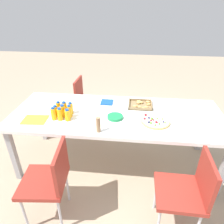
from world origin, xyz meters
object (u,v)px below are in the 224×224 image
(juice_bottle_1, at_px, (60,114))
(napkin_stack, at_px, (107,102))
(chair_near_right, at_px, (188,189))
(juice_bottle_0, at_px, (54,114))
(juice_bottle_3, at_px, (56,111))
(juice_bottle_5, at_px, (69,111))
(juice_bottle_6, at_px, (59,108))
(chair_far_left, at_px, (86,99))
(fruit_pizza, at_px, (155,121))
(juice_bottle_7, at_px, (64,108))
(plate_stack, at_px, (115,117))
(juice_bottle_4, at_px, (63,111))
(snack_tray, at_px, (141,105))
(paper_folder, at_px, (35,120))
(chair_near_left, at_px, (50,178))
(juice_bottle_2, at_px, (67,115))
(juice_bottle_8, at_px, (71,108))
(party_table, at_px, (117,118))
(cardboard_tube, at_px, (98,125))

(juice_bottle_1, height_order, napkin_stack, juice_bottle_1)
(chair_near_right, xyz_separation_m, juice_bottle_0, (-1.35, 0.60, 0.31))
(juice_bottle_0, bearing_deg, juice_bottle_3, 93.10)
(juice_bottle_3, height_order, juice_bottle_5, juice_bottle_5)
(juice_bottle_6, bearing_deg, chair_far_left, 83.36)
(fruit_pizza, bearing_deg, juice_bottle_5, 179.45)
(juice_bottle_7, xyz_separation_m, plate_stack, (0.59, -0.05, -0.05))
(juice_bottle_4, relative_size, snack_tray, 0.51)
(juice_bottle_7, bearing_deg, paper_folder, -147.71)
(chair_near_left, distance_m, snack_tray, 1.33)
(juice_bottle_2, height_order, snack_tray, juice_bottle_2)
(juice_bottle_5, height_order, juice_bottle_8, juice_bottle_5)
(juice_bottle_6, bearing_deg, juice_bottle_7, -0.56)
(plate_stack, relative_size, napkin_stack, 1.16)
(chair_near_right, xyz_separation_m, juice_bottle_8, (-1.20, 0.74, 0.31))
(juice_bottle_3, relative_size, plate_stack, 0.76)
(juice_bottle_7, xyz_separation_m, fruit_pizza, (1.02, -0.08, -0.06))
(party_table, height_order, cardboard_tube, cardboard_tube)
(juice_bottle_1, distance_m, juice_bottle_6, 0.16)
(chair_far_left, xyz_separation_m, juice_bottle_8, (0.03, -0.90, 0.31))
(juice_bottle_5, relative_size, juice_bottle_8, 1.05)
(juice_bottle_8, bearing_deg, juice_bottle_1, -117.08)
(chair_far_left, relative_size, plate_stack, 4.78)
(plate_stack, relative_size, cardboard_tube, 1.07)
(juice_bottle_5, bearing_deg, chair_near_right, -29.11)
(juice_bottle_4, xyz_separation_m, juice_bottle_6, (-0.07, 0.07, 0.00))
(chair_near_left, relative_size, juice_bottle_8, 5.86)
(party_table, height_order, chair_near_left, chair_near_left)
(juice_bottle_6, height_order, snack_tray, juice_bottle_6)
(chair_near_right, xyz_separation_m, juice_bottle_3, (-1.35, 0.67, 0.30))
(juice_bottle_6, xyz_separation_m, snack_tray, (0.94, 0.28, -0.05))
(fruit_pizza, bearing_deg, juice_bottle_8, 174.74)
(snack_tray, relative_size, napkin_stack, 1.93)
(juice_bottle_6, relative_size, juice_bottle_7, 1.00)
(juice_bottle_5, relative_size, juice_bottle_7, 1.01)
(party_table, bearing_deg, juice_bottle_3, -168.65)
(chair_near_right, xyz_separation_m, juice_bottle_1, (-1.28, 0.59, 0.31))
(party_table, relative_size, plate_stack, 14.05)
(juice_bottle_2, xyz_separation_m, juice_bottle_8, (-0.01, 0.15, 0.00))
(juice_bottle_8, bearing_deg, juice_bottle_6, -178.93)
(juice_bottle_5, xyz_separation_m, fruit_pizza, (0.94, -0.01, -0.06))
(juice_bottle_1, bearing_deg, juice_bottle_5, 38.96)
(juice_bottle_2, distance_m, plate_stack, 0.52)
(juice_bottle_6, relative_size, napkin_stack, 0.97)
(juice_bottle_3, relative_size, cardboard_tube, 0.82)
(juice_bottle_3, relative_size, juice_bottle_7, 0.90)
(chair_near_right, distance_m, juice_bottle_8, 1.45)
(juice_bottle_5, distance_m, snack_tray, 0.87)
(party_table, relative_size, fruit_pizza, 7.86)
(chair_far_left, bearing_deg, juice_bottle_1, -0.12)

